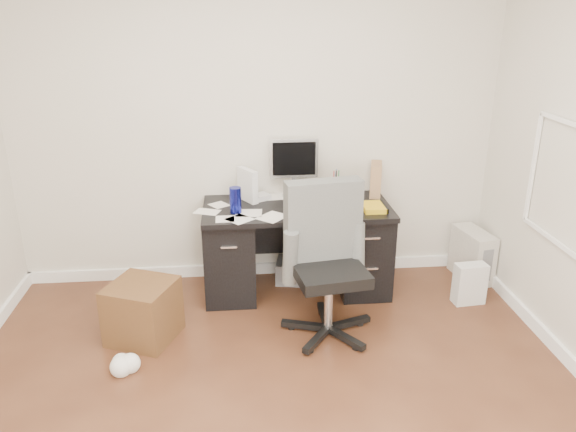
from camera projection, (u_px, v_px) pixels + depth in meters
name	position (u px, v px, depth m)	size (l,w,h in m)	color
ground	(276.00, 429.00, 3.20)	(4.00, 4.00, 0.00)	#412215
room_shell	(279.00, 142.00, 2.64)	(4.02, 4.02, 2.71)	beige
desk	(297.00, 246.00, 4.62)	(1.50, 0.70, 0.75)	black
loose_papers	(273.00, 209.00, 4.43)	(1.10, 0.60, 0.00)	white
lcd_monitor	(294.00, 168.00, 4.63)	(0.40, 0.23, 0.51)	silver
keyboard	(315.00, 207.00, 4.45)	(0.48, 0.16, 0.03)	black
computer_mouse	(356.00, 203.00, 4.47)	(0.06, 0.06, 0.06)	silver
travel_mug	(235.00, 200.00, 4.32)	(0.09, 0.09, 0.20)	navy
white_binder	(248.00, 185.00, 4.58)	(0.11, 0.23, 0.27)	silver
magazine_file	(376.00, 179.00, 4.71)	(0.12, 0.24, 0.28)	#976E49
pen_cup	(335.00, 184.00, 4.65)	(0.10, 0.10, 0.24)	#583119
yellow_book	(374.00, 207.00, 4.41)	(0.18, 0.23, 0.04)	gold
paper_remote	(320.00, 218.00, 4.22)	(0.27, 0.21, 0.02)	white
office_chair	(330.00, 264.00, 3.93)	(0.63, 0.63, 1.12)	#4F514F
pc_tower	(472.00, 255.00, 4.89)	(0.20, 0.44, 0.44)	#B5AFA4
shopping_bag	(470.00, 284.00, 4.50)	(0.25, 0.18, 0.34)	silver
wicker_basket	(143.00, 311.00, 4.01)	(0.43, 0.43, 0.43)	#442814
desk_printer	(295.00, 271.00, 4.88)	(0.32, 0.27, 0.19)	slate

